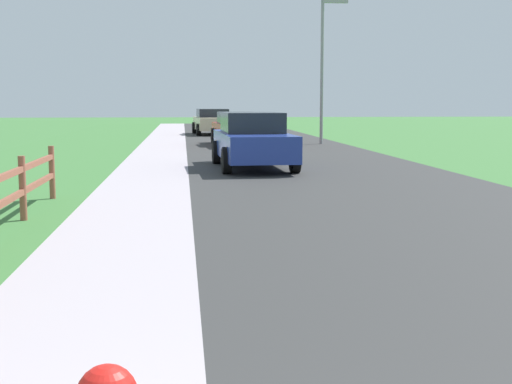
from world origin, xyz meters
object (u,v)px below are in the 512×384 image
parked_suv_blue (253,140)px  street_lamp (325,58)px  parked_car_beige (213,122)px  parked_car_red (238,128)px

parked_suv_blue → street_lamp: bearing=68.9°
parked_car_beige → street_lamp: (4.49, -9.64, 3.03)m
parked_suv_blue → parked_car_red: (0.43, 10.56, -0.06)m
parked_car_red → parked_car_beige: 10.12m
parked_suv_blue → street_lamp: size_ratio=0.80×
parked_car_red → street_lamp: street_lamp is taller
parked_car_beige → street_lamp: size_ratio=0.75×
parked_car_beige → street_lamp: street_lamp is taller
parked_car_beige → parked_suv_blue: bearing=-89.3°
parked_car_beige → street_lamp: 11.06m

